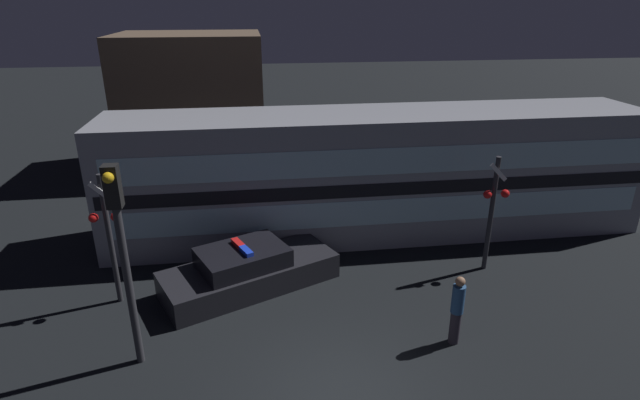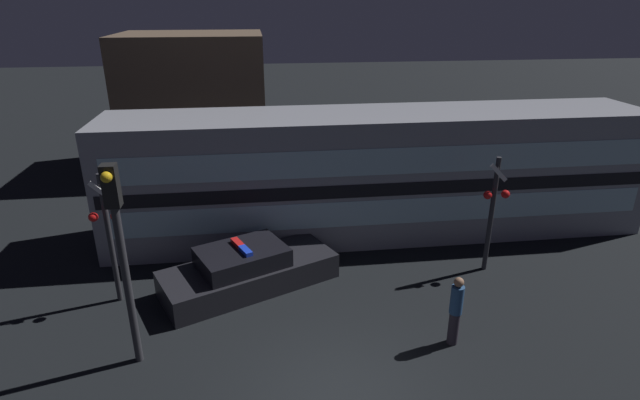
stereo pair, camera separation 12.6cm
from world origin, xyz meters
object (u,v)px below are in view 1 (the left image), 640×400
object	(u,v)px
police_car	(249,271)
crossing_signal_near	(493,208)
traffic_light_corner	(122,246)
train	(378,174)
pedestrian	(457,310)

from	to	relation	value
police_car	crossing_signal_near	world-z (taller)	crossing_signal_near
crossing_signal_near	traffic_light_corner	distance (m)	10.28
police_car	crossing_signal_near	bearing A→B (deg)	-24.02
train	pedestrian	size ratio (longest dim) A/B	10.15
police_car	pedestrian	bearing A→B (deg)	-57.85
crossing_signal_near	traffic_light_corner	size ratio (longest dim) A/B	0.76
train	police_car	size ratio (longest dim) A/B	3.46
pedestrian	traffic_light_corner	bearing A→B (deg)	177.41
police_car	traffic_light_corner	xyz separation A→B (m)	(-2.52, -2.93, 2.47)
train	traffic_light_corner	xyz separation A→B (m)	(-7.11, -6.24, 0.84)
traffic_light_corner	police_car	bearing A→B (deg)	49.31
train	police_car	bearing A→B (deg)	-144.26
traffic_light_corner	crossing_signal_near	bearing A→B (deg)	16.85
train	crossing_signal_near	world-z (taller)	train
police_car	crossing_signal_near	size ratio (longest dim) A/B	1.47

